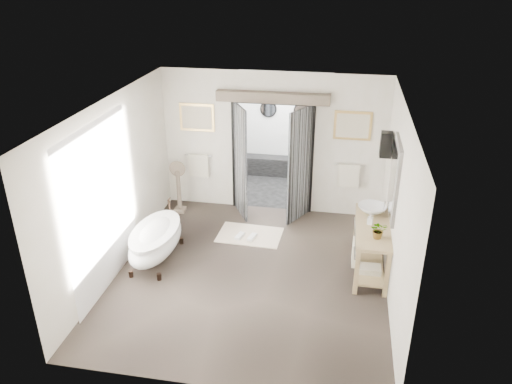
% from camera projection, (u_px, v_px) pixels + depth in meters
% --- Properties ---
extents(ground_plane, '(5.00, 5.00, 0.00)m').
position_uv_depth(ground_plane, '(250.00, 274.00, 8.42)').
color(ground_plane, '#493F36').
extents(room_shell, '(4.52, 5.02, 2.91)m').
position_uv_depth(room_shell, '(245.00, 175.00, 7.54)').
color(room_shell, white).
rests_on(room_shell, ground_plane).
extents(shower_room, '(2.22, 2.01, 2.51)m').
position_uv_depth(shower_room, '(282.00, 145.00, 11.60)').
color(shower_room, black).
rests_on(shower_room, ground_plane).
extents(back_wall_dressing, '(3.82, 0.76, 2.52)m').
position_uv_depth(back_wall_dressing, '(271.00, 141.00, 9.82)').
color(back_wall_dressing, black).
rests_on(back_wall_dressing, ground_plane).
extents(clawfoot_tub, '(0.75, 1.68, 0.82)m').
position_uv_depth(clawfoot_tub, '(156.00, 240.00, 8.66)').
color(clawfoot_tub, black).
rests_on(clawfoot_tub, ground_plane).
extents(vanity, '(0.57, 1.60, 0.85)m').
position_uv_depth(vanity, '(370.00, 244.00, 8.34)').
color(vanity, tan).
rests_on(vanity, ground_plane).
extents(pedestal_mirror, '(0.34, 0.22, 1.14)m').
position_uv_depth(pedestal_mirror, '(179.00, 190.00, 10.30)').
color(pedestal_mirror, brown).
rests_on(pedestal_mirror, ground_plane).
extents(rug, '(1.23, 0.85, 0.01)m').
position_uv_depth(rug, '(250.00, 235.00, 9.59)').
color(rug, beige).
rests_on(rug, ground_plane).
extents(slippers, '(0.40, 0.28, 0.05)m').
position_uv_depth(slippers, '(246.00, 236.00, 9.47)').
color(slippers, white).
rests_on(slippers, rug).
extents(basin, '(0.54, 0.54, 0.17)m').
position_uv_depth(basin, '(372.00, 210.00, 8.52)').
color(basin, white).
rests_on(basin, vanity).
extents(plant, '(0.27, 0.23, 0.28)m').
position_uv_depth(plant, '(379.00, 230.00, 7.77)').
color(plant, gray).
rests_on(plant, vanity).
extents(soap_bottle_a, '(0.10, 0.10, 0.18)m').
position_uv_depth(soap_bottle_a, '(370.00, 219.00, 8.20)').
color(soap_bottle_a, gray).
rests_on(soap_bottle_a, vanity).
extents(soap_bottle_b, '(0.15, 0.15, 0.15)m').
position_uv_depth(soap_bottle_b, '(369.00, 203.00, 8.79)').
color(soap_bottle_b, gray).
rests_on(soap_bottle_b, vanity).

